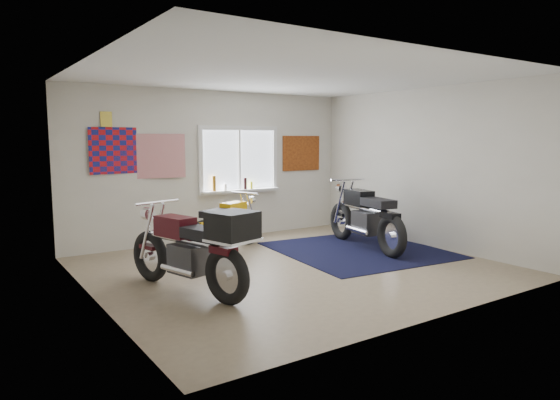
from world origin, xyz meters
TOP-DOWN VIEW (x-y plane):
  - ground at (0.00, 0.00)m, footprint 5.50×5.50m
  - room_shell at (0.00, 0.00)m, footprint 5.50×5.50m
  - navy_rug at (1.53, 0.29)m, footprint 2.76×2.85m
  - window_assembly at (0.50, 2.47)m, footprint 1.66×0.17m
  - oil_bottles at (0.25, 2.40)m, footprint 0.84×0.07m
  - flag_display at (-1.90, 2.48)m, footprint 1.60×0.10m
  - triumph_poster at (1.95, 2.48)m, footprint 0.90×0.03m
  - yellow_triumph at (-0.28, 1.50)m, footprint 1.76×0.86m
  - black_chrome_bike at (1.75, 0.38)m, footprint 0.73×2.22m
  - maroon_tourer at (-1.71, -0.38)m, footprint 0.96×2.09m

SIDE VIEW (x-z plane):
  - ground at x=0.00m, z-range 0.00..0.00m
  - navy_rug at x=1.53m, z-range 0.00..0.01m
  - yellow_triumph at x=-0.28m, z-range -0.06..0.88m
  - black_chrome_bike at x=1.75m, z-range -0.07..1.08m
  - maroon_tourer at x=-1.71m, z-range 0.02..1.09m
  - oil_bottles at x=0.25m, z-range 0.87..1.15m
  - window_assembly at x=0.50m, z-range 0.74..2.00m
  - triumph_poster at x=1.95m, z-range 1.20..1.90m
  - room_shell at x=0.00m, z-range -1.11..4.39m
  - flag_display at x=-1.90m, z-range 1.56..2.73m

